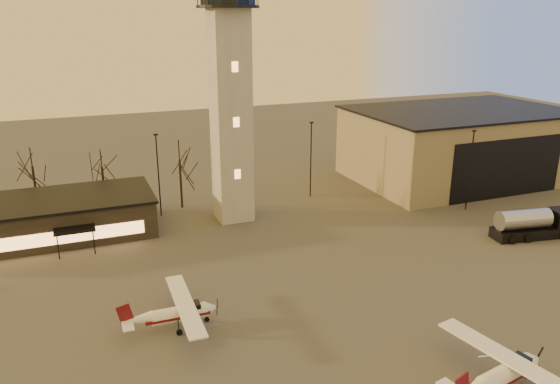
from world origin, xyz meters
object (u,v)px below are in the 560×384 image
at_px(control_tower, 230,81).
at_px(terminal, 34,220).
at_px(hangar, 458,144).
at_px(cessna_rear, 181,316).
at_px(cessna_front, 508,376).
at_px(fuel_truck, 532,226).

distance_m(control_tower, terminal, 26.24).
xyz_separation_m(hangar, cessna_rear, (-46.95, -25.67, -4.19)).
bearing_deg(cessna_front, hangar, 43.88).
height_order(hangar, cessna_rear, hangar).
bearing_deg(cessna_rear, fuel_truck, 6.81).
xyz_separation_m(control_tower, terminal, (-21.99, 1.98, -14.17)).
height_order(control_tower, cessna_front, control_tower).
distance_m(control_tower, hangar, 37.90).
relative_size(hangar, terminal, 1.20).
relative_size(terminal, cessna_rear, 2.50).
xyz_separation_m(cessna_rear, fuel_truck, (39.55, 3.77, 0.34)).
xyz_separation_m(hangar, terminal, (-57.99, -2.00, -3.00)).
relative_size(control_tower, fuel_truck, 3.55).
distance_m(hangar, fuel_truck, 23.44).
height_order(control_tower, fuel_truck, control_tower).
relative_size(control_tower, hangar, 1.07).
bearing_deg(cessna_front, terminal, 115.70).
bearing_deg(cessna_rear, hangar, 30.03).
height_order(control_tower, cessna_rear, control_tower).
height_order(hangar, cessna_front, hangar).
distance_m(control_tower, cessna_front, 40.72).
relative_size(cessna_rear, fuel_truck, 1.11).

